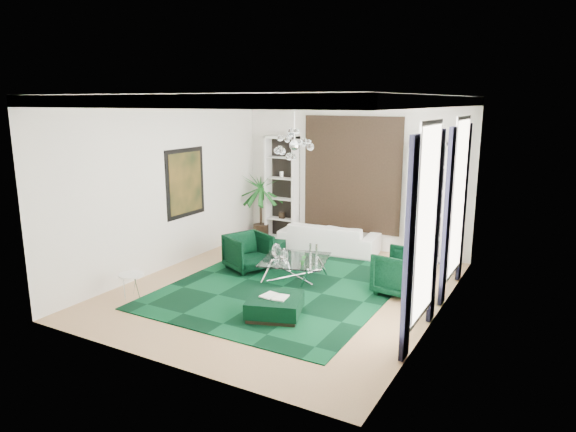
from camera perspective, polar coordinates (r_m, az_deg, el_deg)
The scene contains 30 objects.
floor at distance 10.48m, azimuth -0.39°, elevation -8.10°, with size 6.00×7.00×0.02m, color tan.
ceiling at distance 9.80m, azimuth -0.42°, elevation 13.27°, with size 6.00×7.00×0.02m, color white.
wall_back at distance 13.10m, azimuth 7.20°, elevation 4.64°, with size 6.00×0.02×3.80m, color silver.
wall_front at distance 7.19m, azimuth -14.30°, elevation -2.27°, with size 6.00×0.02×3.80m, color silver.
wall_left at distance 11.72m, azimuth -13.34°, elevation 3.46°, with size 0.02×7.00×3.80m, color silver.
wall_right at distance 8.91m, azimuth 16.70°, elevation 0.43°, with size 0.02×7.00×3.80m, color silver.
crown_molding at distance 9.80m, azimuth -0.42°, elevation 12.63°, with size 6.00×7.00×0.18m, color white, non-canonical shape.
ceiling_medallion at distance 10.06m, azimuth 0.44°, elevation 13.03°, with size 0.90×0.90×0.05m, color white.
tapestry at distance 13.05m, azimuth 7.12°, elevation 4.61°, with size 2.50×0.06×2.80m, color black.
shelving_left at distance 13.84m, azimuth -0.69°, elevation 3.07°, with size 0.90×0.38×2.80m, color white, non-canonical shape.
shelving_right at distance 12.40m, azimuth 15.16°, elevation 1.50°, with size 0.90×0.38×2.80m, color white, non-canonical shape.
painting at distance 12.15m, azimuth -11.29°, elevation 3.63°, with size 0.04×1.30×1.60m, color black.
window_near at distance 8.05m, azimuth 15.15°, elevation -0.74°, with size 0.03×1.10×2.90m, color white.
curtain_near_a at distance 7.39m, azimuth 13.29°, elevation -3.82°, with size 0.07×0.30×3.25m, color black.
curtain_near_b at distance 8.86m, azimuth 16.09°, elevation -1.26°, with size 0.07×0.30×3.25m, color black.
window_far at distance 10.36m, azimuth 18.43°, elevation 1.97°, with size 0.03×1.10×2.90m, color white.
curtain_far_a at distance 9.66m, azimuth 17.24°, elevation -0.20°, with size 0.07×0.30×3.25m, color black.
curtain_far_b at distance 11.16m, azimuth 18.93°, elevation 1.36°, with size 0.07×0.30×3.25m, color black.
rug at distance 10.55m, azimuth -0.53°, elevation -7.84°, with size 4.20×5.00×0.02m, color black.
sofa at distance 12.93m, azimuth 4.57°, elevation -2.39°, with size 2.45×0.96×0.72m, color white.
armchair_left at distance 11.51m, azimuth -4.41°, elevation -4.03°, with size 0.87×0.90×0.82m, color black.
armchair_right at distance 10.29m, azimuth 12.53°, elevation -6.17°, with size 0.94×0.96×0.88m, color black.
coffee_table at distance 10.91m, azimuth 0.79°, elevation -5.92°, with size 1.32×1.32×0.46m, color white, non-canonical shape.
ottoman_side at distance 12.47m, azimuth -2.58°, elevation -3.77°, with size 0.82×0.82×0.36m, color black.
ottoman_front at distance 9.13m, azimuth -1.47°, elevation -10.05°, with size 0.91×0.91×0.36m, color black.
book at distance 9.05m, azimuth -1.47°, elevation -8.89°, with size 0.47×0.31×0.03m, color white.
side_table at distance 10.40m, azimuth -16.95°, elevation -7.45°, with size 0.48×0.48×0.46m, color white.
palm at distance 14.00m, azimuth -3.06°, elevation 2.11°, with size 1.43×1.43×2.29m, color #19591E, non-canonical shape.
chandelier at distance 10.17m, azimuth 0.70°, elevation 7.83°, with size 0.78×0.78×0.71m, color white, non-canonical shape.
table_plant at distance 10.43m, azimuth 1.68°, elevation -4.89°, with size 0.12×0.09×0.21m, color #19591E.
Camera 1 is at (4.83, -8.53, 3.70)m, focal length 32.00 mm.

